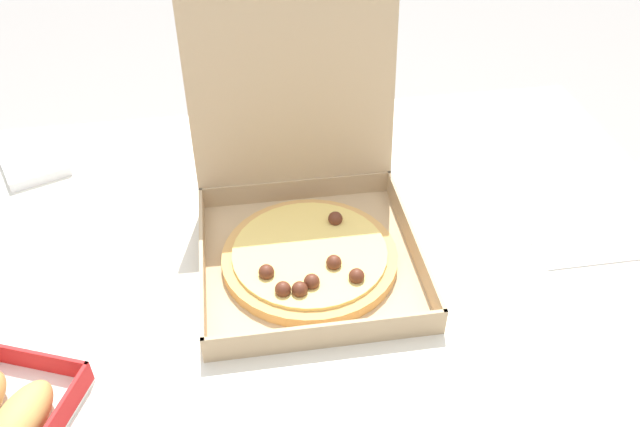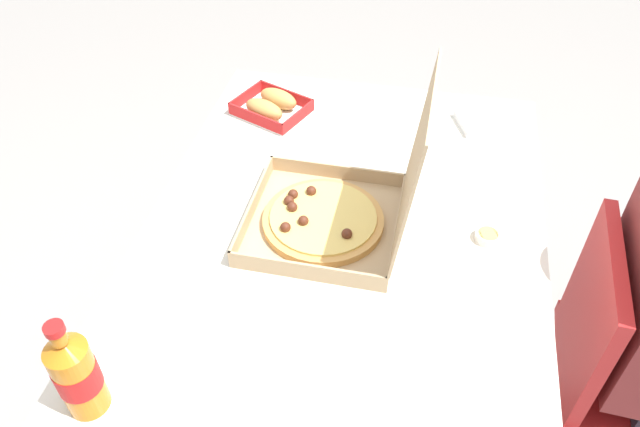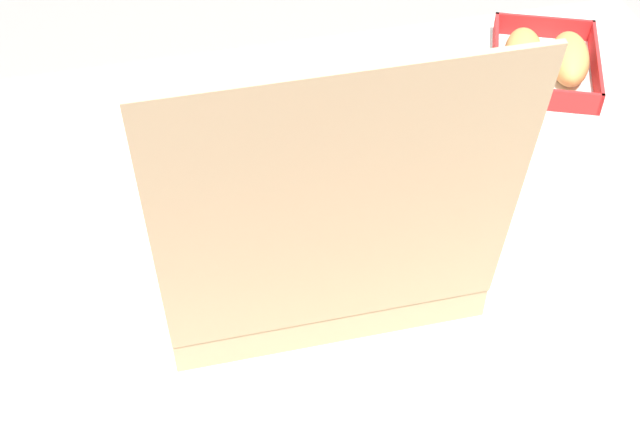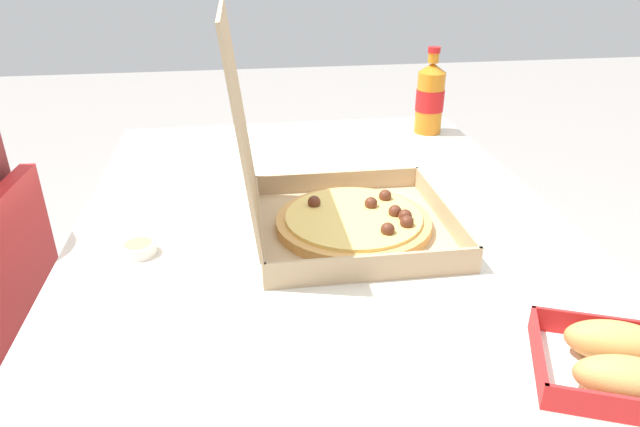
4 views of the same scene
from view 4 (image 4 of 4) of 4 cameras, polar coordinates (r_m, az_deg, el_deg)
dining_table at (r=1.05m, az=0.54°, el=-5.29°), size 1.29×0.90×0.75m
pizza_box_open at (r=0.97m, az=1.46°, el=0.96°), size 0.34×0.38×0.38m
bread_side_box at (r=0.76m, az=28.52°, el=-13.40°), size 0.21×0.23×0.06m
cola_bottle at (r=1.52m, az=11.22°, el=11.60°), size 0.07×0.07×0.22m
paper_menu at (r=1.43m, az=-0.44°, el=7.23°), size 0.21×0.15×0.00m
dipping_sauce_cup at (r=0.97m, az=-18.11°, el=-3.38°), size 0.06×0.06×0.02m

